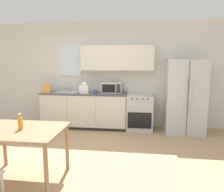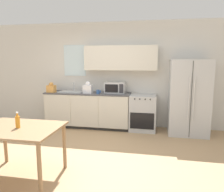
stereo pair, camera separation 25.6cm
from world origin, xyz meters
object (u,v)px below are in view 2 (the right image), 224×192
(refrigerator, at_px, (189,97))
(coffee_mug, at_px, (98,92))
(oven_range, at_px, (143,113))
(drink_bottle, at_px, (18,121))
(microwave, at_px, (115,87))
(dining_table, at_px, (18,134))

(refrigerator, bearing_deg, coffee_mug, -177.32)
(oven_range, height_order, drink_bottle, drink_bottle)
(microwave, xyz_separation_m, coffee_mug, (-0.38, -0.25, -0.09))
(microwave, height_order, coffee_mug, microwave)
(refrigerator, relative_size, drink_bottle, 7.48)
(refrigerator, bearing_deg, microwave, 175.30)
(oven_range, bearing_deg, dining_table, -122.59)
(refrigerator, relative_size, coffee_mug, 15.31)
(oven_range, distance_m, drink_bottle, 3.13)
(microwave, bearing_deg, drink_bottle, -109.22)
(oven_range, relative_size, coffee_mug, 7.75)
(drink_bottle, bearing_deg, oven_range, 57.76)
(oven_range, height_order, microwave, microwave)
(coffee_mug, bearing_deg, refrigerator, 2.68)
(oven_range, xyz_separation_m, refrigerator, (1.06, -0.07, 0.43))
(refrigerator, height_order, microwave, refrigerator)
(oven_range, height_order, dining_table, oven_range)
(oven_range, relative_size, dining_table, 0.74)
(dining_table, bearing_deg, oven_range, 57.41)
(oven_range, xyz_separation_m, drink_bottle, (-1.65, -2.62, 0.42))
(refrigerator, relative_size, microwave, 3.43)
(coffee_mug, bearing_deg, microwave, 32.63)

